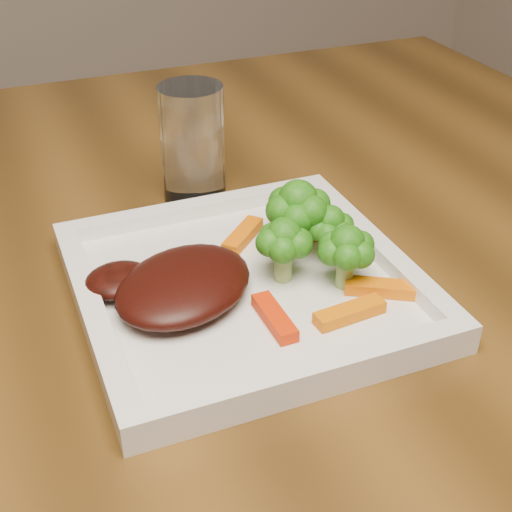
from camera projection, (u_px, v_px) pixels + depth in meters
name	position (u px, v px, depth m)	size (l,w,h in m)	color
plate	(245.00, 290.00, 0.60)	(0.27, 0.27, 0.01)	white
steak	(184.00, 285.00, 0.56)	(0.12, 0.10, 0.03)	#330A07
broccoli_0	(297.00, 216.00, 0.62)	(0.06, 0.06, 0.07)	#326C12
broccoli_1	(330.00, 226.00, 0.61)	(0.05, 0.05, 0.06)	#2B7814
broccoli_2	(346.00, 255.00, 0.57)	(0.05, 0.05, 0.06)	#2F6E12
broccoli_3	(284.00, 248.00, 0.58)	(0.05, 0.05, 0.06)	#2A6D12
carrot_0	(350.00, 312.00, 0.55)	(0.06, 0.02, 0.01)	#D86803
carrot_1	(382.00, 288.00, 0.58)	(0.06, 0.02, 0.01)	#DC6503
carrot_2	(274.00, 317.00, 0.54)	(0.06, 0.02, 0.01)	red
carrot_3	(329.00, 230.00, 0.66)	(0.05, 0.01, 0.01)	#D46903
carrot_4	(243.00, 235.00, 0.65)	(0.06, 0.02, 0.01)	#E06303
drinking_glass	(193.00, 144.00, 0.71)	(0.06, 0.06, 0.12)	white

